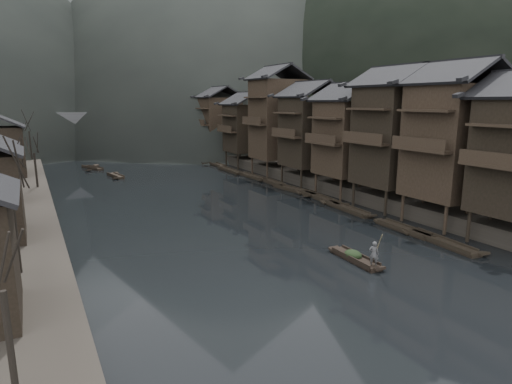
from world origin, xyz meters
TOP-DOWN VIEW (x-y plane):
  - water at (0.00, 0.00)m, footprint 300.00×300.00m
  - right_bank at (35.00, 40.00)m, footprint 40.00×200.00m
  - stilt_houses at (17.28, 19.05)m, footprint 9.00×67.60m
  - bare_trees at (-17.00, 25.26)m, footprint 3.71×73.42m
  - moored_sampans at (12.25, 20.98)m, footprint 3.03×60.71m
  - midriver_boats at (-5.58, 49.64)m, footprint 6.31×25.85m
  - stone_bridge at (-0.00, 72.00)m, footprint 40.00×6.00m
  - hero_sampan at (3.23, -4.65)m, footprint 1.22×5.06m
  - cargo_heap at (3.22, -4.42)m, footprint 1.11×1.45m
  - boatman at (3.29, -6.41)m, footprint 0.76×0.76m
  - bamboo_pole at (3.49, -6.41)m, footprint 1.70×2.59m

SIDE VIEW (x-z plane):
  - water at x=0.00m, z-range 0.00..0.00m
  - hero_sampan at x=3.23m, z-range -0.01..0.42m
  - midriver_boats at x=-5.58m, z-range -0.02..0.43m
  - moored_sampans at x=12.25m, z-range -0.03..0.44m
  - cargo_heap at x=3.22m, z-range 0.44..1.10m
  - right_bank at x=35.00m, z-range 0.00..1.80m
  - boatman at x=3.29m, z-range 0.44..2.22m
  - bamboo_pole at x=3.49m, z-range 2.22..5.48m
  - stone_bridge at x=0.00m, z-range 0.61..9.61m
  - bare_trees at x=-17.00m, z-range 2.51..9.93m
  - stilt_houses at x=17.28m, z-range 0.66..17.47m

